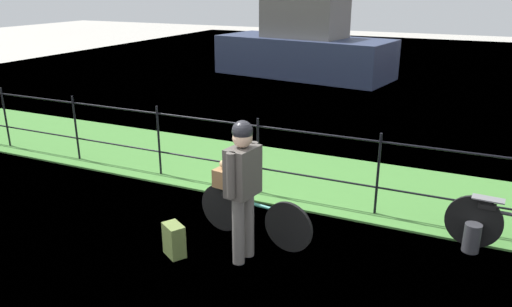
# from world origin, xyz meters

# --- Properties ---
(ground_plane) EXTENTS (60.00, 60.00, 0.00)m
(ground_plane) POSITION_xyz_m (0.00, 0.00, 0.00)
(ground_plane) COLOR #B2ADA3
(grass_strip) EXTENTS (27.00, 2.40, 0.03)m
(grass_strip) POSITION_xyz_m (0.00, 2.82, 0.01)
(grass_strip) COLOR #478438
(grass_strip) RESTS_ON ground
(harbor_water) EXTENTS (30.00, 30.00, 0.00)m
(harbor_water) POSITION_xyz_m (0.00, 11.74, 0.00)
(harbor_water) COLOR #426684
(harbor_water) RESTS_ON ground
(iron_fence) EXTENTS (18.04, 0.04, 1.19)m
(iron_fence) POSITION_xyz_m (-0.00, 1.95, 0.69)
(iron_fence) COLOR black
(iron_fence) RESTS_ON ground
(bicycle_main) EXTENTS (1.61, 0.30, 0.63)m
(bicycle_main) POSITION_xyz_m (0.55, 0.60, 0.34)
(bicycle_main) COLOR black
(bicycle_main) RESTS_ON ground
(wooden_crate) EXTENTS (0.39, 0.29, 0.23)m
(wooden_crate) POSITION_xyz_m (0.20, 0.65, 0.75)
(wooden_crate) COLOR olive
(wooden_crate) RESTS_ON bicycle_main
(terrier_dog) EXTENTS (0.32, 0.18, 0.18)m
(terrier_dog) POSITION_xyz_m (0.22, 0.65, 0.94)
(terrier_dog) COLOR tan
(terrier_dog) RESTS_ON wooden_crate
(cyclist_person) EXTENTS (0.31, 0.54, 1.68)m
(cyclist_person) POSITION_xyz_m (0.65, 0.13, 1.00)
(cyclist_person) COLOR slate
(cyclist_person) RESTS_ON ground
(backpack_on_paving) EXTENTS (0.33, 0.30, 0.40)m
(backpack_on_paving) POSITION_xyz_m (-0.13, -0.14, 0.20)
(backpack_on_paving) COLOR olive
(backpack_on_paving) RESTS_ON ground
(mooring_bollard) EXTENTS (0.20, 0.20, 0.36)m
(mooring_bollard) POSITION_xyz_m (3.06, 1.45, 0.18)
(mooring_bollard) COLOR #38383D
(mooring_bollard) RESTS_ON ground
(moored_boat_near) EXTENTS (6.29, 3.27, 4.22)m
(moored_boat_near) POSITION_xyz_m (-2.86, 11.94, 0.97)
(moored_boat_near) COLOR #2D3856
(moored_boat_near) RESTS_ON ground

